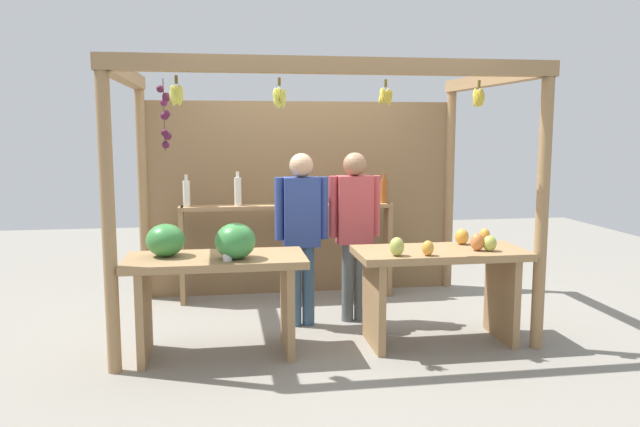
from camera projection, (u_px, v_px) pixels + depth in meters
The scene contains 7 objects.
ground_plane at pixel (317, 319), 5.89m from camera, with size 12.00×12.00×0.00m, color gray.
market_stall at pixel (309, 173), 6.18m from camera, with size 3.45×2.17×2.30m.
fruit_counter_left at pixel (212, 270), 4.89m from camera, with size 1.40×0.64×1.07m.
fruit_counter_right at pixel (441, 273), 5.20m from camera, with size 1.40×0.64×0.94m.
bottle_shelf_unit at pixel (287, 225), 6.51m from camera, with size 2.21×0.22×1.35m.
vendor_man at pixel (302, 224), 5.60m from camera, with size 0.48×0.21×1.57m.
vendor_woman at pixel (354, 221), 5.74m from camera, with size 0.48×0.21×1.57m.
Camera 1 is at (-0.86, -5.64, 1.78)m, focal length 35.20 mm.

